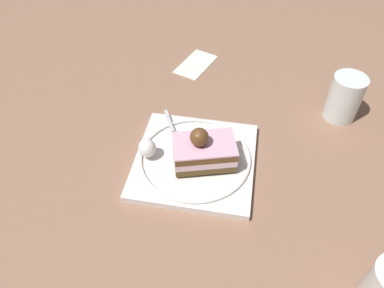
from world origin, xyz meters
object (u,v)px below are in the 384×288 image
object	(u,v)px
fork	(172,129)
drink_glass_far	(344,100)
dessert_plate	(192,160)
cake_slice	(204,151)
whipped_cream_dollop	(147,148)
folded_napkin	(196,64)

from	to	relation	value
fork	drink_glass_far	distance (m)	0.34
dessert_plate	cake_slice	size ratio (longest dim) A/B	1.97
cake_slice	whipped_cream_dollop	distance (m)	0.10
dessert_plate	cake_slice	bearing A→B (deg)	-112.68
whipped_cream_dollop	drink_glass_far	distance (m)	0.39
cake_slice	dessert_plate	bearing A→B (deg)	67.32
dessert_plate	drink_glass_far	world-z (taller)	drink_glass_far
cake_slice	folded_napkin	xyz separation A→B (m)	(0.31, 0.04, -0.04)
fork	drink_glass_far	world-z (taller)	drink_glass_far
dessert_plate	cake_slice	world-z (taller)	cake_slice
cake_slice	folded_napkin	bearing A→B (deg)	6.81
drink_glass_far	folded_napkin	bearing A→B (deg)	62.97
cake_slice	fork	size ratio (longest dim) A/B	1.16
dessert_plate	drink_glass_far	distance (m)	0.32
cake_slice	whipped_cream_dollop	size ratio (longest dim) A/B	3.25
fork	dessert_plate	bearing A→B (deg)	-145.13
whipped_cream_dollop	folded_napkin	distance (m)	0.32
fork	folded_napkin	bearing A→B (deg)	-5.92
cake_slice	whipped_cream_dollop	world-z (taller)	cake_slice
dessert_plate	whipped_cream_dollop	size ratio (longest dim) A/B	6.39
whipped_cream_dollop	folded_napkin	xyz separation A→B (m)	(0.31, -0.06, -0.04)
dessert_plate	fork	size ratio (longest dim) A/B	2.28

